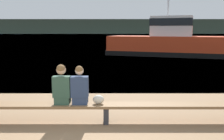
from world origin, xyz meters
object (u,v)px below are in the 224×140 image
(bench_main, at_px, (106,107))
(shopping_bag, at_px, (99,99))
(person_right, at_px, (80,88))
(tugboat_red, at_px, (167,43))
(person_left, at_px, (62,86))

(bench_main, relative_size, shopping_bag, 29.40)
(person_right, relative_size, tugboat_red, 0.09)
(person_left, bearing_deg, bench_main, 0.09)
(person_left, height_order, person_right, person_left)
(person_left, bearing_deg, person_right, 0.30)
(person_left, relative_size, person_right, 1.03)
(person_right, xyz_separation_m, shopping_bag, (0.44, 0.00, -0.29))
(bench_main, height_order, person_right, person_right)
(bench_main, relative_size, tugboat_red, 0.73)
(tugboat_red, bearing_deg, person_right, -179.54)
(person_left, bearing_deg, tugboat_red, 69.89)
(person_left, relative_size, shopping_bag, 3.60)
(person_right, distance_m, tugboat_red, 17.44)
(bench_main, xyz_separation_m, tugboat_red, (4.99, 16.51, 0.71))
(person_left, relative_size, tugboat_red, 0.09)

